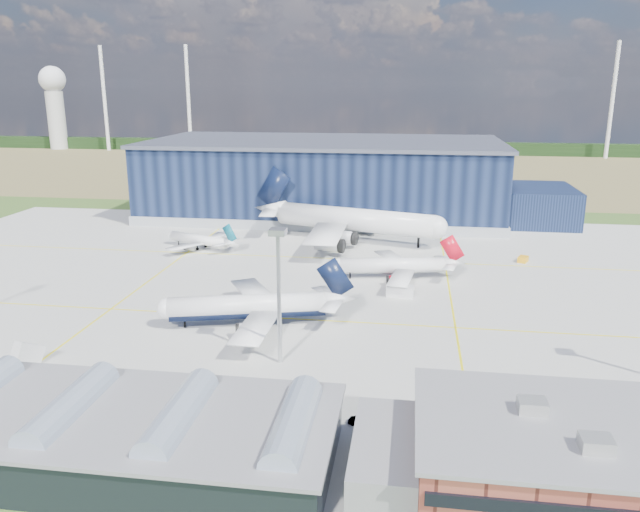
% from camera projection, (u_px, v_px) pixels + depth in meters
% --- Properties ---
extents(ground, '(600.00, 600.00, 0.00)m').
position_uv_depth(ground, '(264.00, 300.00, 134.27)').
color(ground, '#395921').
rests_on(ground, ground).
extents(apron, '(220.00, 160.00, 0.08)m').
position_uv_depth(apron, '(274.00, 286.00, 143.79)').
color(apron, '#ABABA6').
rests_on(apron, ground).
extents(farmland, '(600.00, 220.00, 0.01)m').
position_uv_depth(farmland, '(356.00, 168.00, 344.01)').
color(farmland, '#93814F').
rests_on(farmland, ground).
extents(treeline, '(600.00, 8.00, 8.00)m').
position_uv_depth(treeline, '(367.00, 147.00, 419.21)').
color(treeline, black).
rests_on(treeline, ground).
extents(horizon_dressing, '(440.20, 18.00, 70.00)m').
position_uv_depth(horizon_dressing, '(92.00, 100.00, 432.75)').
color(horizon_dressing, white).
rests_on(horizon_dressing, ground).
extents(hangar, '(145.00, 62.00, 26.10)m').
position_uv_depth(hangar, '(333.00, 181.00, 221.15)').
color(hangar, black).
rests_on(hangar, ground).
extents(ops_building, '(46.00, 23.00, 10.90)m').
position_uv_depth(ops_building, '(626.00, 466.00, 68.03)').
color(ops_building, brown).
rests_on(ops_building, ground).
extents(glass_concourse, '(78.00, 23.00, 8.60)m').
position_uv_depth(glass_concourse, '(99.00, 431.00, 76.99)').
color(glass_concourse, black).
rests_on(glass_concourse, ground).
extents(light_mast_center, '(2.60, 2.60, 23.00)m').
position_uv_depth(light_mast_center, '(279.00, 275.00, 100.14)').
color(light_mast_center, '#B7BABF').
rests_on(light_mast_center, ground).
extents(airliner_navy, '(47.11, 46.52, 12.58)m').
position_uv_depth(airliner_navy, '(248.00, 294.00, 118.79)').
color(airliner_navy, white).
rests_on(airliner_navy, ground).
extents(airliner_red, '(36.50, 35.92, 10.46)m').
position_uv_depth(airliner_red, '(393.00, 258.00, 147.72)').
color(airliner_red, white).
rests_on(airliner_red, ground).
extents(airliner_widebody, '(76.40, 75.49, 20.15)m').
position_uv_depth(airliner_widebody, '(355.00, 208.00, 181.95)').
color(airliner_widebody, white).
rests_on(airliner_widebody, ground).
extents(airliner_regional, '(32.23, 31.92, 8.15)m').
position_uv_depth(airliner_regional, '(199.00, 235.00, 175.27)').
color(airliner_regional, white).
rests_on(airliner_regional, ground).
extents(gse_tug_b, '(3.08, 3.65, 1.35)m').
position_uv_depth(gse_tug_b, '(7.00, 388.00, 94.29)').
color(gse_tug_b, '#FFAE16').
rests_on(gse_tug_b, ground).
extents(gse_van_a, '(6.14, 3.15, 2.58)m').
position_uv_depth(gse_van_a, '(400.00, 291.00, 136.14)').
color(gse_van_a, silver).
rests_on(gse_van_a, ground).
extents(gse_van_b, '(4.85, 5.42, 2.31)m').
position_uv_depth(gse_van_b, '(432.00, 264.00, 157.26)').
color(gse_van_b, silver).
rests_on(gse_van_b, ground).
extents(gse_tug_c, '(3.35, 4.01, 1.51)m').
position_uv_depth(gse_tug_c, '(523.00, 259.00, 162.86)').
color(gse_tug_c, '#FFAE16').
rests_on(gse_tug_c, ground).
extents(airstair, '(3.44, 5.17, 3.07)m').
position_uv_depth(airstair, '(29.00, 358.00, 102.49)').
color(airstair, silver).
rests_on(airstair, ground).
extents(car_a, '(4.25, 2.73, 1.35)m').
position_uv_depth(car_a, '(491.00, 409.00, 88.16)').
color(car_a, '#99999E').
rests_on(car_a, ground).
extents(car_b, '(3.73, 2.15, 1.16)m').
position_uv_depth(car_b, '(361.00, 422.00, 84.81)').
color(car_b, '#99999E').
rests_on(car_b, ground).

